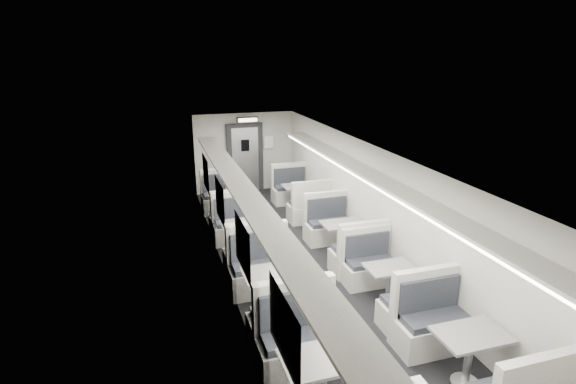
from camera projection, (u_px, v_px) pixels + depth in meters
room at (312, 222)px, 8.16m from camera, size 3.24×12.24×2.64m
booth_left_a at (227, 207)px, 11.34m from camera, size 1.06×2.15×1.15m
booth_left_b at (243, 239)px, 9.49m from camera, size 1.04×2.11×1.13m
booth_left_c at (273, 293)px, 7.30m from camera, size 1.13×2.29×1.23m
booth_right_a at (299, 198)px, 12.09m from camera, size 1.03×2.09×1.12m
booth_right_b at (342, 239)px, 9.48m from camera, size 1.04×2.11×1.13m
booth_right_c at (389, 284)px, 7.68m from camera, size 0.98×2.00×1.07m
booth_right_d at (468, 358)px, 5.79m from camera, size 1.09×2.20×1.18m
passenger at (234, 192)px, 11.19m from camera, size 0.62×0.43×1.62m
window_a at (206, 173)px, 10.80m from camera, size 0.02×1.18×0.84m
window_b at (220, 202)px, 8.80m from camera, size 0.02×1.18×0.84m
window_c at (243, 246)px, 6.79m from camera, size 0.02×1.18×0.84m
window_d at (284, 329)px, 4.79m from camera, size 0.02×1.18×0.84m
luggage_rack_left at (248, 196)px, 7.33m from camera, size 0.46×10.40×0.09m
luggage_rack_right at (384, 183)px, 8.02m from camera, size 0.46×10.40×0.09m
vestibule_door at (245, 158)px, 13.62m from camera, size 1.10×0.13×2.10m
exit_sign at (247, 120)px, 12.80m from camera, size 0.62×0.12×0.16m
wall_notice at (269, 142)px, 13.68m from camera, size 0.32×0.02×0.40m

